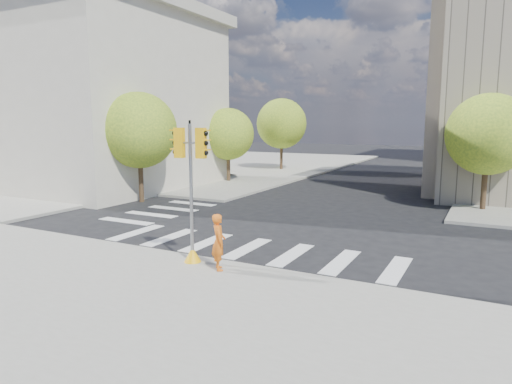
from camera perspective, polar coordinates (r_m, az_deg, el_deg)
ground at (r=18.83m, az=2.10°, el=-5.65°), size 160.00×160.00×0.00m
sidewalk_near at (r=10.59m, az=-25.86°, el=-17.91°), size 30.00×14.00×0.15m
sidewalk_far_left at (r=50.99m, az=-5.68°, el=3.49°), size 28.00×40.00×0.15m
classical_building at (r=37.10m, az=-21.50°, el=10.85°), size 19.00×15.00×12.70m
tree_lw_near at (r=27.48m, az=-14.40°, el=7.47°), size 4.40×4.40×6.41m
tree_lw_mid at (r=35.57m, az=-3.50°, el=7.23°), size 4.00×4.00×5.77m
tree_lw_far at (r=44.43m, az=3.21°, el=8.53°), size 4.80×4.80×6.95m
tree_re_near at (r=26.49m, az=27.02°, el=6.43°), size 4.20×4.20×6.16m
tree_re_mid at (r=38.48m, az=27.29°, el=7.28°), size 4.60×4.60×6.66m
tree_re_far at (r=50.49m, az=27.37°, el=6.83°), size 4.00×4.00×5.88m
lamp_near at (r=30.48m, az=28.13°, el=7.52°), size 0.35×0.18×8.11m
lamp_far at (r=44.48m, az=28.03°, el=7.58°), size 0.35×0.18×8.11m
traffic_signal at (r=14.78m, az=-8.08°, el=-1.41°), size 1.08×0.56×4.58m
photographer at (r=14.14m, az=-4.69°, el=-6.23°), size 0.73×0.76×1.76m
planter_wall at (r=28.94m, az=-22.59°, el=-0.45°), size 6.00×1.17×0.50m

